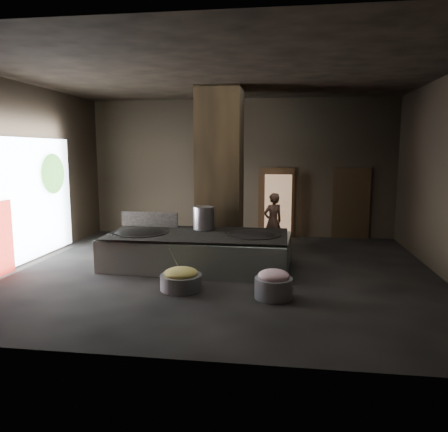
# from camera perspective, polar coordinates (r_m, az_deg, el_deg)

# --- Properties ---
(floor) EXTENTS (10.00, 9.00, 0.10)m
(floor) POSITION_cam_1_polar(r_m,az_deg,el_deg) (10.47, -0.47, -7.41)
(floor) COLOR black
(floor) RESTS_ON ground
(ceiling) EXTENTS (10.00, 9.00, 0.10)m
(ceiling) POSITION_cam_1_polar(r_m,az_deg,el_deg) (10.22, -0.50, 18.24)
(ceiling) COLOR black
(ceiling) RESTS_ON back_wall
(back_wall) EXTENTS (10.00, 0.10, 4.50)m
(back_wall) POSITION_cam_1_polar(r_m,az_deg,el_deg) (14.60, 2.19, 6.26)
(back_wall) COLOR black
(back_wall) RESTS_ON ground
(front_wall) EXTENTS (10.00, 0.10, 4.50)m
(front_wall) POSITION_cam_1_polar(r_m,az_deg,el_deg) (5.64, -7.37, 2.60)
(front_wall) COLOR black
(front_wall) RESTS_ON ground
(left_wall) EXTENTS (0.10, 9.00, 4.50)m
(left_wall) POSITION_cam_1_polar(r_m,az_deg,el_deg) (11.93, -25.33, 4.95)
(left_wall) COLOR black
(left_wall) RESTS_ON ground
(pillar) EXTENTS (1.20, 1.20, 4.50)m
(pillar) POSITION_cam_1_polar(r_m,az_deg,el_deg) (12.01, -0.55, 5.78)
(pillar) COLOR black
(pillar) RESTS_ON ground
(hearth_platform) EXTENTS (4.53, 2.35, 0.77)m
(hearth_platform) POSITION_cam_1_polar(r_m,az_deg,el_deg) (10.74, -3.44, -4.63)
(hearth_platform) COLOR #A1B2A1
(hearth_platform) RESTS_ON ground
(platform_cap) EXTENTS (4.33, 2.08, 0.03)m
(platform_cap) POSITION_cam_1_polar(r_m,az_deg,el_deg) (10.65, -3.46, -2.38)
(platform_cap) COLOR black
(platform_cap) RESTS_ON hearth_platform
(wok_left) EXTENTS (1.39, 1.39, 0.38)m
(wok_left) POSITION_cam_1_polar(r_m,az_deg,el_deg) (10.99, -10.94, -2.52)
(wok_left) COLOR black
(wok_left) RESTS_ON hearth_platform
(wok_left_rim) EXTENTS (1.42, 1.42, 0.05)m
(wok_left_rim) POSITION_cam_1_polar(r_m,az_deg,el_deg) (10.98, -10.95, -2.16)
(wok_left_rim) COLOR black
(wok_left_rim) RESTS_ON hearth_platform
(wok_right) EXTENTS (1.30, 1.30, 0.37)m
(wok_right) POSITION_cam_1_polar(r_m,az_deg,el_deg) (10.53, 3.83, -2.87)
(wok_right) COLOR black
(wok_right) RESTS_ON hearth_platform
(wok_right_rim) EXTENTS (1.33, 1.33, 0.05)m
(wok_right_rim) POSITION_cam_1_polar(r_m,az_deg,el_deg) (10.51, 3.83, -2.49)
(wok_right_rim) COLOR black
(wok_right_rim) RESTS_ON hearth_platform
(stock_pot) EXTENTS (0.54, 0.54, 0.58)m
(stock_pot) POSITION_cam_1_polar(r_m,az_deg,el_deg) (11.11, -2.66, -0.26)
(stock_pot) COLOR #93969A
(stock_pot) RESTS_ON hearth_platform
(splash_guard) EXTENTS (1.54, 0.14, 0.38)m
(splash_guard) POSITION_cam_1_polar(r_m,az_deg,el_deg) (11.69, -9.71, -0.43)
(splash_guard) COLOR black
(splash_guard) RESTS_ON hearth_platform
(cook) EXTENTS (0.72, 0.65, 1.65)m
(cook) POSITION_cam_1_polar(r_m,az_deg,el_deg) (12.49, 6.41, -0.75)
(cook) COLOR brown
(cook) RESTS_ON ground
(veg_basin) EXTENTS (1.02, 1.02, 0.31)m
(veg_basin) POSITION_cam_1_polar(r_m,az_deg,el_deg) (9.10, -5.62, -8.58)
(veg_basin) COLOR gray
(veg_basin) RESTS_ON ground
(veg_fill) EXTENTS (0.70, 0.70, 0.22)m
(veg_fill) POSITION_cam_1_polar(r_m,az_deg,el_deg) (9.04, -5.64, -7.41)
(veg_fill) COLOR #8CA851
(veg_fill) RESTS_ON veg_basin
(ladle) EXTENTS (0.23, 0.28, 0.61)m
(ladle) POSITION_cam_1_polar(r_m,az_deg,el_deg) (9.16, -6.35, -5.90)
(ladle) COLOR #93969A
(ladle) RESTS_ON veg_basin
(meat_basin) EXTENTS (0.80, 0.80, 0.40)m
(meat_basin) POSITION_cam_1_polar(r_m,az_deg,el_deg) (8.58, 6.48, -9.34)
(meat_basin) COLOR gray
(meat_basin) RESTS_ON ground
(meat_fill) EXTENTS (0.61, 0.61, 0.23)m
(meat_fill) POSITION_cam_1_polar(r_m,az_deg,el_deg) (8.51, 6.51, -7.74)
(meat_fill) COLOR #D07D8C
(meat_fill) RESTS_ON meat_basin
(doorway_near) EXTENTS (1.18, 0.08, 2.38)m
(doorway_near) POSITION_cam_1_polar(r_m,az_deg,el_deg) (14.51, 6.84, 1.64)
(doorway_near) COLOR black
(doorway_near) RESTS_ON ground
(doorway_near_glow) EXTENTS (0.86, 0.04, 2.04)m
(doorway_near_glow) POSITION_cam_1_polar(r_m,az_deg,el_deg) (14.24, 7.06, 1.30)
(doorway_near_glow) COLOR #8C6647
(doorway_near_glow) RESTS_ON ground
(doorway_far) EXTENTS (1.18, 0.08, 2.38)m
(doorway_far) POSITION_cam_1_polar(r_m,az_deg,el_deg) (14.66, 16.26, 1.42)
(doorway_far) COLOR black
(doorway_far) RESTS_ON ground
(doorway_far_glow) EXTENTS (0.85, 0.04, 2.01)m
(doorway_far_glow) POSITION_cam_1_polar(r_m,az_deg,el_deg) (14.65, 15.87, 1.24)
(doorway_far_glow) COLOR #8C6647
(doorway_far_glow) RESTS_ON ground
(left_opening) EXTENTS (0.04, 4.20, 3.10)m
(left_opening) POSITION_cam_1_polar(r_m,az_deg,el_deg) (12.09, -24.22, 1.96)
(left_opening) COLOR white
(left_opening) RESTS_ON ground
(pavilion_sliver) EXTENTS (0.05, 0.90, 1.70)m
(pavilion_sliver) POSITION_cam_1_polar(r_m,az_deg,el_deg) (11.09, -27.24, -2.69)
(pavilion_sliver) COLOR maroon
(pavilion_sliver) RESTS_ON ground
(tree_silhouette) EXTENTS (0.28, 1.10, 1.10)m
(tree_silhouette) POSITION_cam_1_polar(r_m,az_deg,el_deg) (12.94, -21.41, 5.17)
(tree_silhouette) COLOR #194714
(tree_silhouette) RESTS_ON left_opening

